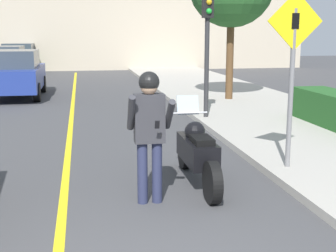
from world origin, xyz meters
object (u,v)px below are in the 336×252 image
Objects in this scene: traffic_light at (207,27)px; parked_car_grey at (5,64)px; parked_car_green at (20,58)px; parked_car_blue at (15,73)px; person_biker at (149,123)px; crossing_sign at (293,64)px; motorcycle at (197,152)px.

parked_car_grey is (-6.59, 11.03, -1.57)m from traffic_light.
parked_car_green is (-6.64, 16.75, -1.57)m from traffic_light.
parked_car_green is (-1.15, 10.99, 0.00)m from parked_car_blue.
parked_car_green is at bearing 100.98° from person_biker.
person_biker is at bearing -159.57° from crossing_sign.
motorcycle is 1.25m from person_biker.
traffic_light reaches higher than parked_car_blue.
parked_car_blue is at bearing -84.00° from parked_car_green.
parked_car_blue is at bearing 110.60° from motorcycle.
parked_car_blue and parked_car_green have the same top height.
crossing_sign reaches higher than motorcycle.
traffic_light is at bearing 91.33° from crossing_sign.
parked_car_grey is 1.00× the size of parked_car_green.
crossing_sign is 0.66× the size of parked_car_green.
traffic_light is at bearing -46.39° from parked_car_blue.
person_biker is 0.43× the size of parked_car_blue.
traffic_light reaches higher than person_biker.
traffic_light reaches higher than crossing_sign.
parked_car_green is at bearing 111.64° from traffic_light.
parked_car_green is (-6.75, 21.47, -0.95)m from crossing_sign.
traffic_light reaches higher than parked_car_grey.
parked_car_blue is 5.38m from parked_car_grey.
parked_car_grey is (-6.70, 15.75, -0.95)m from crossing_sign.
crossing_sign is 17.14m from parked_car_grey.
person_biker is at bearing -75.56° from parked_car_grey.
parked_car_blue is (-5.60, 10.48, -0.95)m from crossing_sign.
parked_car_green is at bearing 90.53° from parked_car_grey.
traffic_light is at bearing -68.36° from parked_car_green.
crossing_sign is 22.53m from parked_car_green.
crossing_sign is (2.41, 0.90, 0.69)m from person_biker.
person_biker is at bearing -112.31° from traffic_light.
crossing_sign is 4.76m from traffic_light.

